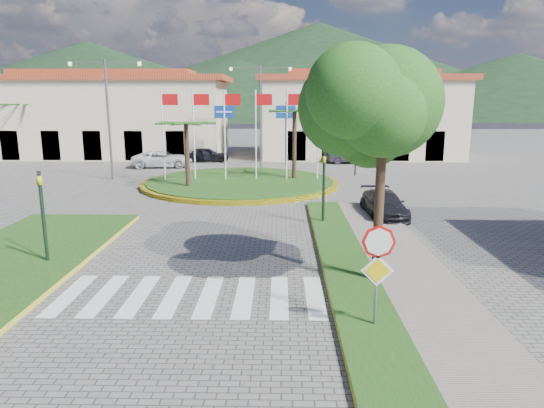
{
  "coord_description": "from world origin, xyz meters",
  "views": [
    {
      "loc": [
        2.63,
        -8.84,
        5.51
      ],
      "look_at": [
        2.32,
        8.0,
        1.81
      ],
      "focal_mm": 32.0,
      "sensor_mm": 36.0,
      "label": 1
    }
  ],
  "objects_px": {
    "roundabout_island": "(240,182)",
    "deciduous_tree": "(384,110)",
    "car_dark_a": "(207,154)",
    "stop_sign": "(378,261)",
    "white_van": "(162,159)",
    "car_side_right": "(384,204)",
    "car_dark_b": "(349,156)"
  },
  "relations": [
    {
      "from": "stop_sign",
      "to": "white_van",
      "type": "bearing_deg",
      "value": 112.97
    },
    {
      "from": "car_side_right",
      "to": "stop_sign",
      "type": "bearing_deg",
      "value": -105.25
    },
    {
      "from": "deciduous_tree",
      "to": "car_dark_a",
      "type": "bearing_deg",
      "value": 108.12
    },
    {
      "from": "stop_sign",
      "to": "car_side_right",
      "type": "xyz_separation_m",
      "value": [
        2.6,
        11.6,
        -1.19
      ]
    },
    {
      "from": "stop_sign",
      "to": "car_dark_b",
      "type": "relative_size",
      "value": 0.7
    },
    {
      "from": "stop_sign",
      "to": "car_dark_a",
      "type": "relative_size",
      "value": 0.7
    },
    {
      "from": "car_side_right",
      "to": "car_dark_b",
      "type": "bearing_deg",
      "value": 84.53
    },
    {
      "from": "stop_sign",
      "to": "car_side_right",
      "type": "distance_m",
      "value": 11.95
    },
    {
      "from": "stop_sign",
      "to": "deciduous_tree",
      "type": "relative_size",
      "value": 0.39
    },
    {
      "from": "white_van",
      "to": "car_dark_a",
      "type": "bearing_deg",
      "value": -49.09
    },
    {
      "from": "stop_sign",
      "to": "car_dark_a",
      "type": "bearing_deg",
      "value": 105.47
    },
    {
      "from": "roundabout_island",
      "to": "deciduous_tree",
      "type": "xyz_separation_m",
      "value": [
        5.5,
        -17.0,
        5.0
      ]
    },
    {
      "from": "car_side_right",
      "to": "car_dark_a",
      "type": "bearing_deg",
      "value": 116.93
    },
    {
      "from": "white_van",
      "to": "car_dark_b",
      "type": "height_order",
      "value": "white_van"
    },
    {
      "from": "deciduous_tree",
      "to": "car_dark_b",
      "type": "height_order",
      "value": "deciduous_tree"
    },
    {
      "from": "stop_sign",
      "to": "white_van",
      "type": "relative_size",
      "value": 0.55
    },
    {
      "from": "roundabout_island",
      "to": "car_dark_a",
      "type": "relative_size",
      "value": 3.37
    },
    {
      "from": "car_dark_b",
      "to": "white_van",
      "type": "bearing_deg",
      "value": 92.56
    },
    {
      "from": "white_van",
      "to": "deciduous_tree",
      "type": "bearing_deg",
      "value": -161.74
    },
    {
      "from": "car_side_right",
      "to": "deciduous_tree",
      "type": "bearing_deg",
      "value": -105.76
    },
    {
      "from": "car_dark_b",
      "to": "car_side_right",
      "type": "bearing_deg",
      "value": 169.65
    },
    {
      "from": "roundabout_island",
      "to": "car_side_right",
      "type": "bearing_deg",
      "value": -48.37
    },
    {
      "from": "roundabout_island",
      "to": "white_van",
      "type": "height_order",
      "value": "roundabout_island"
    },
    {
      "from": "white_van",
      "to": "car_dark_a",
      "type": "distance_m",
      "value": 4.78
    },
    {
      "from": "deciduous_tree",
      "to": "white_van",
      "type": "height_order",
      "value": "deciduous_tree"
    },
    {
      "from": "car_dark_b",
      "to": "car_dark_a",
      "type": "bearing_deg",
      "value": 78.43
    },
    {
      "from": "roundabout_island",
      "to": "car_dark_a",
      "type": "distance_m",
      "value": 12.25
    },
    {
      "from": "car_dark_a",
      "to": "car_dark_b",
      "type": "bearing_deg",
      "value": -96.51
    },
    {
      "from": "roundabout_island",
      "to": "car_dark_a",
      "type": "height_order",
      "value": "roundabout_island"
    },
    {
      "from": "deciduous_tree",
      "to": "car_dark_a",
      "type": "distance_m",
      "value": 30.45
    },
    {
      "from": "white_van",
      "to": "stop_sign",
      "type": "bearing_deg",
      "value": -165.31
    },
    {
      "from": "roundabout_island",
      "to": "car_side_right",
      "type": "xyz_separation_m",
      "value": [
        7.5,
        -8.43,
        0.42
      ]
    }
  ]
}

